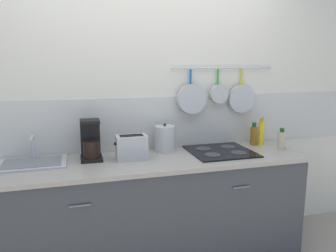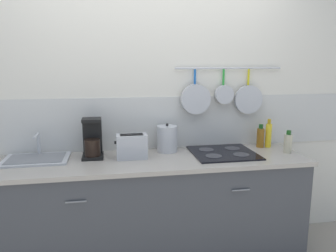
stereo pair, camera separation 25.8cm
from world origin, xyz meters
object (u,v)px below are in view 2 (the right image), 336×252
coffee_maker (92,141)px  bottle_dish_soap (260,137)px  bottle_sesame_oil (268,135)px  toaster (132,146)px  bottle_cooking_wine (288,143)px  kettle (167,139)px

coffee_maker → bottle_dish_soap: 1.48m
bottle_sesame_oil → coffee_maker: bearing=-178.3°
bottle_dish_soap → bottle_sesame_oil: (0.07, -0.01, 0.02)m
toaster → bottle_dish_soap: size_ratio=1.23×
toaster → bottle_sesame_oil: 1.25m
bottle_dish_soap → bottle_cooking_wine: bearing=-56.3°
bottle_dish_soap → kettle: bearing=179.7°
toaster → bottle_sesame_oil: bearing=6.3°
kettle → bottle_sesame_oil: (0.93, -0.01, 0.00)m
kettle → coffee_maker: bearing=-174.6°
coffee_maker → bottle_sesame_oil: bearing=1.7°
toaster → bottle_dish_soap: bottle_dish_soap is taller
kettle → toaster: bearing=-154.3°
kettle → bottle_dish_soap: (0.85, -0.01, -0.02)m
toaster → bottle_dish_soap: bearing=7.1°
coffee_maker → kettle: 0.63m
toaster → kettle: (0.31, 0.15, 0.02)m
kettle → bottle_cooking_wine: (1.00, -0.22, -0.03)m
coffee_maker → kettle: coffee_maker is taller
bottle_sesame_oil → bottle_cooking_wine: (0.07, -0.21, -0.03)m
toaster → kettle: bearing=25.7°
bottle_dish_soap → bottle_cooking_wine: (0.15, -0.22, -0.01)m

